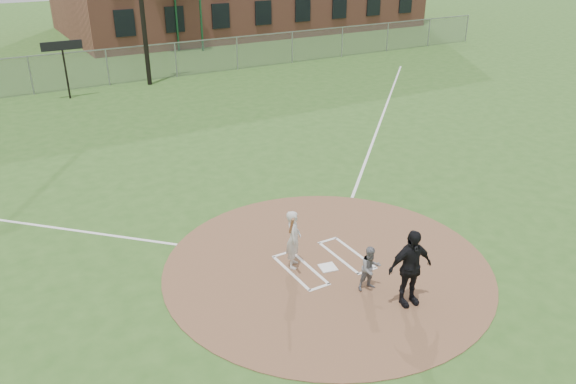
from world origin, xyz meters
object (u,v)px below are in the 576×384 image
home_plate (328,267)px  catcher (370,268)px  batter_at_plate (294,239)px  umpire (410,268)px

home_plate → catcher: size_ratio=0.36×
home_plate → batter_at_plate: 1.18m
home_plate → catcher: bearing=-74.7°
catcher → batter_at_plate: 2.09m
home_plate → batter_at_plate: size_ratio=0.23×
umpire → batter_at_plate: size_ratio=1.06×
umpire → batter_at_plate: umpire is taller
catcher → umpire: (0.41, -0.89, 0.37)m
home_plate → batter_at_plate: (-0.71, 0.53, 0.78)m
catcher → batter_at_plate: (-1.05, 1.79, 0.22)m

